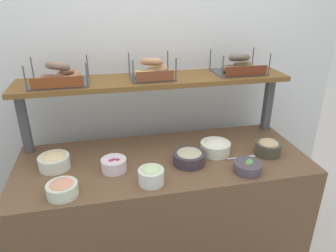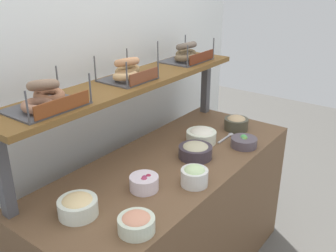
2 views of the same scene
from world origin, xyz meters
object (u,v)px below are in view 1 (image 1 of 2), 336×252
at_px(bowl_egg_salad, 54,161).
at_px(bagel_basket_poppy, 238,66).
at_px(bowl_veggie_mix, 248,167).
at_px(bowl_tuna_salad, 189,157).
at_px(bowl_cream_cheese, 215,147).
at_px(bowl_hummus, 268,147).
at_px(bowl_lox_spread, 62,188).
at_px(serving_spoon_near_plate, 246,157).
at_px(bowl_scallion_spread, 151,175).
at_px(bagel_basket_everything, 59,76).
at_px(bowl_beet_salad, 114,164).
at_px(bagel_basket_sesame, 151,70).

height_order(bowl_egg_salad, bagel_basket_poppy, bagel_basket_poppy).
bearing_deg(bowl_veggie_mix, bowl_tuna_salad, 152.06).
bearing_deg(bowl_cream_cheese, bowl_egg_salad, 178.20).
bearing_deg(bowl_tuna_salad, bowl_hummus, 0.43).
height_order(bowl_hummus, bagel_basket_poppy, bagel_basket_poppy).
bearing_deg(bowl_lox_spread, serving_spoon_near_plate, 7.99).
xyz_separation_m(bowl_scallion_spread, bagel_basket_everything, (-0.45, 0.50, 0.42)).
bearing_deg(bowl_beet_salad, bowl_scallion_spread, -43.03).
xyz_separation_m(bowl_tuna_salad, bowl_egg_salad, (-0.77, 0.11, 0.00)).
distance_m(bowl_veggie_mix, bowl_cream_cheese, 0.26).
xyz_separation_m(serving_spoon_near_plate, bagel_basket_poppy, (0.07, 0.38, 0.47)).
distance_m(bowl_lox_spread, bagel_basket_sesame, 0.87).
height_order(bowl_cream_cheese, bagel_basket_poppy, bagel_basket_poppy).
xyz_separation_m(bowl_cream_cheese, serving_spoon_near_plate, (0.16, -0.10, -0.04)).
height_order(bowl_veggie_mix, bagel_basket_poppy, bagel_basket_poppy).
height_order(bowl_beet_salad, bagel_basket_everything, bagel_basket_everything).
bearing_deg(bowl_veggie_mix, serving_spoon_near_plate, 67.13).
xyz_separation_m(bowl_lox_spread, bowl_egg_salad, (-0.07, 0.28, 0.01)).
xyz_separation_m(bowl_beet_salad, bagel_basket_poppy, (0.86, 0.35, 0.44)).
distance_m(bowl_lox_spread, bowl_scallion_spread, 0.45).
height_order(bowl_scallion_spread, bowl_egg_salad, bowl_scallion_spread).
relative_size(bowl_beet_salad, bowl_cream_cheese, 0.77).
bearing_deg(bowl_lox_spread, bowl_tuna_salad, 13.29).
relative_size(bowl_cream_cheese, bowl_egg_salad, 1.06).
relative_size(bowl_scallion_spread, bagel_basket_poppy, 0.42).
bearing_deg(bowl_veggie_mix, bagel_basket_everything, 153.55).
bearing_deg(bowl_hummus, bowl_beet_salad, 179.31).
xyz_separation_m(bowl_tuna_salad, bowl_scallion_spread, (-0.25, -0.16, 0.01)).
relative_size(bowl_hummus, bagel_basket_sesame, 0.59).
height_order(bowl_cream_cheese, bowl_scallion_spread, bowl_scallion_spread).
bearing_deg(bagel_basket_everything, bowl_egg_salad, -105.34).
xyz_separation_m(bowl_lox_spread, bowl_scallion_spread, (0.45, 0.01, 0.01)).
bearing_deg(bowl_tuna_salad, bowl_egg_salad, 171.57).
relative_size(bowl_egg_salad, serving_spoon_near_plate, 0.96).
xyz_separation_m(bowl_tuna_salad, bagel_basket_everything, (-0.70, 0.34, 0.43)).
bearing_deg(bowl_hummus, bowl_egg_salad, 175.07).
bearing_deg(bagel_basket_poppy, bagel_basket_sesame, -179.61).
distance_m(bowl_tuna_salad, bagel_basket_sesame, 0.58).
bearing_deg(bowl_lox_spread, bowl_scallion_spread, 1.15).
xyz_separation_m(bowl_egg_salad, bagel_basket_poppy, (1.19, 0.25, 0.43)).
bearing_deg(bowl_egg_salad, bagel_basket_sesame, 21.73).
height_order(bowl_cream_cheese, bowl_egg_salad, bowl_egg_salad).
distance_m(bowl_cream_cheese, bagel_basket_sesame, 0.62).
distance_m(bowl_scallion_spread, serving_spoon_near_plate, 0.62).
bearing_deg(bowl_scallion_spread, bowl_egg_salad, 152.33).
relative_size(bagel_basket_everything, bagel_basket_sesame, 1.23).
relative_size(bowl_lox_spread, bagel_basket_poppy, 0.48).
bearing_deg(serving_spoon_near_plate, bagel_basket_sesame, 143.63).
distance_m(bowl_lox_spread, bowl_egg_salad, 0.29).
bearing_deg(bowl_cream_cheese, bowl_tuna_salad, -156.54).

